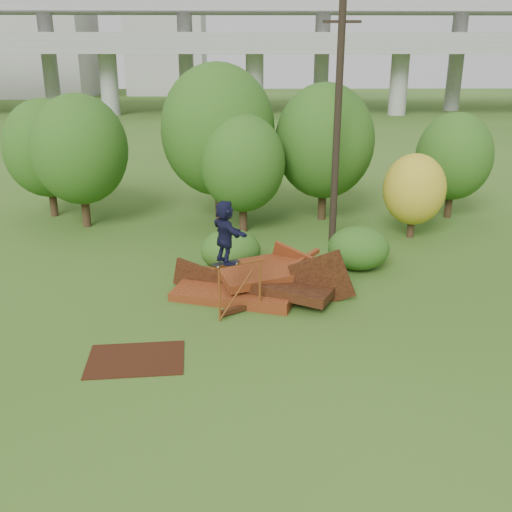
{
  "coord_description": "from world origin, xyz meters",
  "views": [
    {
      "loc": [
        -1.07,
        -13.82,
        7.19
      ],
      "look_at": [
        -0.8,
        2.0,
        1.6
      ],
      "focal_mm": 40.0,
      "sensor_mm": 36.0,
      "label": 1
    }
  ],
  "objects_px": {
    "utility_pole": "(337,127)",
    "scrap_pile": "(258,283)",
    "skater": "(225,232)",
    "flat_plate": "(136,359)"
  },
  "relations": [
    {
      "from": "flat_plate",
      "to": "skater",
      "type": "bearing_deg",
      "value": 45.85
    },
    {
      "from": "skater",
      "to": "utility_pole",
      "type": "distance_m",
      "value": 8.56
    },
    {
      "from": "utility_pole",
      "to": "scrap_pile",
      "type": "bearing_deg",
      "value": -119.81
    },
    {
      "from": "scrap_pile",
      "to": "utility_pole",
      "type": "bearing_deg",
      "value": 60.19
    },
    {
      "from": "skater",
      "to": "flat_plate",
      "type": "xyz_separation_m",
      "value": [
        -2.2,
        -2.27,
        -2.62
      ]
    },
    {
      "from": "utility_pole",
      "to": "skater",
      "type": "bearing_deg",
      "value": -119.27
    },
    {
      "from": "scrap_pile",
      "to": "flat_plate",
      "type": "distance_m",
      "value": 5.17
    },
    {
      "from": "scrap_pile",
      "to": "skater",
      "type": "relative_size",
      "value": 3.28
    },
    {
      "from": "scrap_pile",
      "to": "utility_pole",
      "type": "height_order",
      "value": "utility_pole"
    },
    {
      "from": "flat_plate",
      "to": "utility_pole",
      "type": "height_order",
      "value": "utility_pole"
    }
  ]
}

